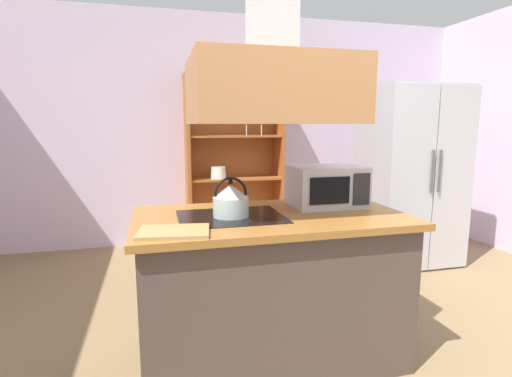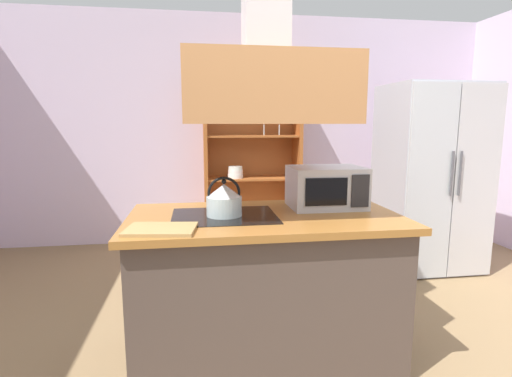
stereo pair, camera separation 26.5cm
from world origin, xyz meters
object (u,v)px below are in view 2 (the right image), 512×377
(refrigerator, at_px, (430,178))
(cutting_board, at_px, (161,229))
(dish_cabinet, at_px, (251,170))
(kettle, at_px, (224,200))
(microwave, at_px, (326,187))

(refrigerator, xyz_separation_m, cutting_board, (-2.46, -1.61, 0.01))
(dish_cabinet, bearing_deg, kettle, -101.43)
(cutting_board, bearing_deg, microwave, 23.54)
(dish_cabinet, bearing_deg, cutting_board, -107.00)
(refrigerator, height_order, cutting_board, refrigerator)
(refrigerator, xyz_separation_m, dish_cabinet, (-1.64, 1.08, -0.02))
(kettle, xyz_separation_m, cutting_board, (-0.34, -0.28, -0.09))
(refrigerator, bearing_deg, microwave, -141.16)
(dish_cabinet, bearing_deg, refrigerator, -33.41)
(dish_cabinet, bearing_deg, microwave, -85.61)
(dish_cabinet, distance_m, cutting_board, 2.82)
(refrigerator, relative_size, cutting_board, 5.31)
(kettle, bearing_deg, dish_cabinet, 78.57)
(refrigerator, bearing_deg, kettle, -147.87)
(kettle, relative_size, cutting_board, 0.67)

